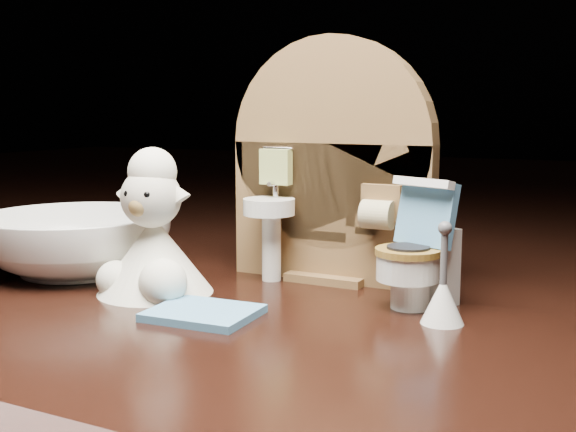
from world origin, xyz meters
name	(u,v)px	position (x,y,z in m)	size (l,w,h in m)	color
backdrop_panel	(330,175)	(0.00, 0.06, 0.07)	(0.13, 0.05, 0.15)	brown
toy_toilet	(419,260)	(0.07, 0.03, 0.03)	(0.04, 0.05, 0.07)	white
bath_mat	(203,313)	(-0.03, -0.04, 0.00)	(0.05, 0.04, 0.00)	#5695C5
toilet_brush	(443,297)	(0.09, 0.00, 0.01)	(0.02, 0.02, 0.05)	white
plush_lamb	(153,243)	(-0.08, -0.01, 0.03)	(0.07, 0.07, 0.09)	white
ceramic_bowl	(76,243)	(-0.16, 0.01, 0.02)	(0.12, 0.12, 0.04)	white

